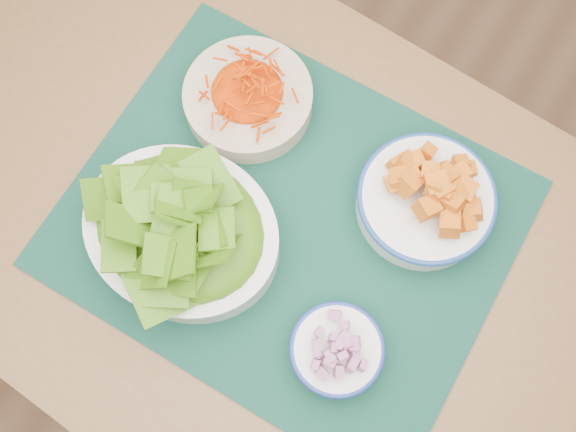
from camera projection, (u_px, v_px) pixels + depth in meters
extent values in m
cube|color=brown|center=(257.00, 223.00, 0.92)|extent=(1.13, 0.79, 0.04)
cylinder|color=brown|center=(165.00, 44.00, 1.43)|extent=(0.06, 0.06, 0.71)
cylinder|color=brown|center=(555.00, 288.00, 1.27)|extent=(0.06, 0.06, 0.71)
cube|color=black|center=(288.00, 223.00, 0.90)|extent=(0.60, 0.50, 0.00)
cylinder|color=beige|center=(248.00, 99.00, 0.93)|extent=(0.21, 0.21, 0.04)
ellipsoid|color=#E43F00|center=(247.00, 88.00, 0.89)|extent=(0.16, 0.16, 0.03)
cylinder|color=white|center=(424.00, 202.00, 0.88)|extent=(0.19, 0.19, 0.05)
torus|color=navy|center=(427.00, 197.00, 0.86)|extent=(0.19, 0.19, 0.01)
ellipsoid|color=orange|center=(432.00, 190.00, 0.83)|extent=(0.16, 0.16, 0.05)
ellipsoid|color=#2B6107|center=(176.00, 222.00, 0.81)|extent=(0.23, 0.20, 0.06)
cylinder|color=white|center=(336.00, 350.00, 0.82)|extent=(0.13, 0.13, 0.04)
torus|color=#203497|center=(337.00, 349.00, 0.81)|extent=(0.12, 0.12, 0.01)
ellipsoid|color=#7C094A|center=(338.00, 348.00, 0.79)|extent=(0.10, 0.10, 0.02)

